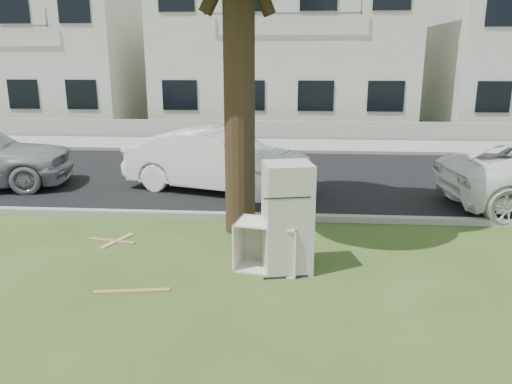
{
  "coord_description": "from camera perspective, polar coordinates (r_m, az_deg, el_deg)",
  "views": [
    {
      "loc": [
        0.55,
        -6.83,
        3.07
      ],
      "look_at": [
        -0.02,
        0.6,
        1.06
      ],
      "focal_mm": 35.0,
      "sensor_mm": 36.0,
      "label": 1
    }
  ],
  "objects": [
    {
      "name": "ground",
      "position": [
        7.51,
        -0.21,
        -9.02
      ],
      "size": [
        120.0,
        120.0,
        0.0
      ],
      "primitive_type": "plane",
      "color": "#354F1C"
    },
    {
      "name": "road",
      "position": [
        13.2,
        1.89,
        1.67
      ],
      "size": [
        120.0,
        7.0,
        0.01
      ],
      "primitive_type": "cube",
      "color": "black",
      "rests_on": "ground"
    },
    {
      "name": "kerb_near",
      "position": [
        9.79,
        0.95,
        -3.17
      ],
      "size": [
        120.0,
        0.18,
        0.12
      ],
      "primitive_type": "cube",
      "color": "gray",
      "rests_on": "ground"
    },
    {
      "name": "kerb_far",
      "position": [
        16.67,
        2.44,
        4.48
      ],
      "size": [
        120.0,
        0.18,
        0.12
      ],
      "primitive_type": "cube",
      "color": "gray",
      "rests_on": "ground"
    },
    {
      "name": "sidewalk",
      "position": [
        18.1,
        2.61,
        5.34
      ],
      "size": [
        120.0,
        2.8,
        0.01
      ],
      "primitive_type": "cube",
      "color": "gray",
      "rests_on": "ground"
    },
    {
      "name": "low_wall",
      "position": [
        19.63,
        2.78,
        7.12
      ],
      "size": [
        120.0,
        0.15,
        0.7
      ],
      "primitive_type": "cube",
      "color": "gray",
      "rests_on": "ground"
    },
    {
      "name": "townhouse_left",
      "position": [
        27.38,
        -23.71,
        14.83
      ],
      "size": [
        10.2,
        8.16,
        7.04
      ],
      "color": "silver",
      "rests_on": "ground"
    },
    {
      "name": "townhouse_center",
      "position": [
        24.34,
        3.24,
        16.62
      ],
      "size": [
        11.22,
        8.16,
        7.44
      ],
      "color": "silver",
      "rests_on": "ground"
    },
    {
      "name": "fridge",
      "position": [
        7.28,
        3.6,
        -2.96
      ],
      "size": [
        0.79,
        0.75,
        1.63
      ],
      "primitive_type": "cube",
      "rotation": [
        0.0,
        0.0,
        0.22
      ],
      "color": "#B3AFA2",
      "rests_on": "ground"
    },
    {
      "name": "cabinet",
      "position": [
        7.47,
        1.41,
        -6.09
      ],
      "size": [
        1.04,
        0.75,
        0.74
      ],
      "primitive_type": "cube",
      "rotation": [
        0.0,
        0.0,
        -0.19
      ],
      "color": "white",
      "rests_on": "ground"
    },
    {
      "name": "plank_a",
      "position": [
        7.1,
        -13.98,
        -10.91
      ],
      "size": [
        1.02,
        0.24,
        0.02
      ],
      "primitive_type": "cube",
      "rotation": [
        0.0,
        0.0,
        0.16
      ],
      "color": "#9F814D",
      "rests_on": "ground"
    },
    {
      "name": "plank_b",
      "position": [
        9.01,
        -16.18,
        -5.37
      ],
      "size": [
        0.89,
        0.27,
        0.02
      ],
      "primitive_type": "cube",
      "rotation": [
        0.0,
        0.0,
        -0.21
      ],
      "color": "#9A7350",
      "rests_on": "ground"
    },
    {
      "name": "plank_c",
      "position": [
        8.98,
        -15.54,
        -5.38
      ],
      "size": [
        0.37,
        0.76,
        0.02
      ],
      "primitive_type": "cube",
      "rotation": [
        0.0,
        0.0,
        1.19
      ],
      "color": "tan",
      "rests_on": "ground"
    },
    {
      "name": "car_center",
      "position": [
        11.84,
        -4.42,
        3.62
      ],
      "size": [
        4.64,
        2.69,
        1.44
      ],
      "primitive_type": "imported",
      "rotation": [
        0.0,
        0.0,
        1.29
      ],
      "color": "white",
      "rests_on": "ground"
    }
  ]
}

